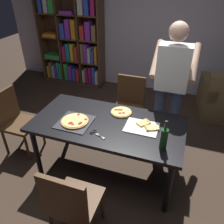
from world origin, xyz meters
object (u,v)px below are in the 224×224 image
object	(u,v)px
person_serving_pizza	(171,85)
wine_bottle	(164,138)
chair_left_end	(15,118)
dining_table	(108,128)
bookshelf	(73,41)
kitchen_scissors	(96,133)
chair_far_side	(129,102)
chair_near_camera	(71,203)
pepperoni_pizza_on_tray	(75,121)
second_pizza_plain	(121,112)

from	to	relation	value
person_serving_pizza	wine_bottle	xyz separation A→B (m)	(0.07, -0.93, -0.13)
person_serving_pizza	chair_left_end	bearing A→B (deg)	-160.07
dining_table	chair_left_end	xyz separation A→B (m)	(-1.34, 0.00, -0.16)
bookshelf	kitchen_scissors	xyz separation A→B (m)	(1.61, -2.61, -0.16)
bookshelf	wine_bottle	size ratio (longest dim) A/B	6.17
chair_far_side	chair_near_camera	bearing A→B (deg)	-90.00
chair_near_camera	chair_far_side	xyz separation A→B (m)	(0.00, 1.84, 0.00)
pepperoni_pizza_on_tray	wine_bottle	xyz separation A→B (m)	(1.00, -0.11, 0.10)
chair_left_end	wine_bottle	bearing A→B (deg)	-6.57
person_serving_pizza	kitchen_scissors	bearing A→B (deg)	-123.96
dining_table	chair_near_camera	distance (m)	0.93
dining_table	bookshelf	xyz separation A→B (m)	(-1.66, 2.37, 0.24)
chair_left_end	pepperoni_pizza_on_tray	size ratio (longest dim) A/B	2.43
bookshelf	pepperoni_pizza_on_tray	size ratio (longest dim) A/B	5.28
chair_near_camera	pepperoni_pizza_on_tray	world-z (taller)	chair_near_camera
chair_near_camera	bookshelf	distance (m)	3.71
kitchen_scissors	second_pizza_plain	world-z (taller)	second_pizza_plain
chair_near_camera	chair_left_end	distance (m)	1.63
chair_near_camera	wine_bottle	distance (m)	1.01
chair_left_end	second_pizza_plain	xyz separation A→B (m)	(1.43, 0.24, 0.25)
chair_left_end	wine_bottle	world-z (taller)	wine_bottle
kitchen_scissors	second_pizza_plain	distance (m)	0.50
dining_table	second_pizza_plain	distance (m)	0.27
pepperoni_pizza_on_tray	bookshelf	bearing A→B (deg)	117.77
chair_left_end	wine_bottle	distance (m)	2.04
dining_table	chair_near_camera	world-z (taller)	chair_near_camera
chair_far_side	chair_left_end	bearing A→B (deg)	-145.60
pepperoni_pizza_on_tray	kitchen_scissors	size ratio (longest dim) A/B	1.88
dining_table	person_serving_pizza	size ratio (longest dim) A/B	0.98
chair_left_end	person_serving_pizza	distance (m)	2.10
wine_bottle	person_serving_pizza	bearing A→B (deg)	94.08
chair_far_side	second_pizza_plain	bearing A→B (deg)	-82.81
dining_table	bookshelf	size ratio (longest dim) A/B	0.88
chair_near_camera	chair_far_side	bearing A→B (deg)	90.00
chair_left_end	kitchen_scissors	size ratio (longest dim) A/B	4.57
bookshelf	wine_bottle	xyz separation A→B (m)	(2.31, -2.60, -0.04)
chair_near_camera	bookshelf	xyz separation A→B (m)	(-1.66, 3.29, 0.40)
chair_near_camera	second_pizza_plain	bearing A→B (deg)	85.80
chair_far_side	person_serving_pizza	size ratio (longest dim) A/B	0.51
dining_table	chair_near_camera	xyz separation A→B (m)	(-0.00, -0.92, -0.16)
chair_far_side	wine_bottle	xyz separation A→B (m)	(0.65, -1.15, 0.36)
dining_table	second_pizza_plain	bearing A→B (deg)	70.61
chair_left_end	wine_bottle	size ratio (longest dim) A/B	2.85
dining_table	second_pizza_plain	size ratio (longest dim) A/B	6.83
chair_far_side	second_pizza_plain	size ratio (longest dim) A/B	3.59
pepperoni_pizza_on_tray	kitchen_scissors	bearing A→B (deg)	-20.98
chair_far_side	person_serving_pizza	xyz separation A→B (m)	(0.58, -0.22, 0.49)
wine_bottle	kitchen_scissors	bearing A→B (deg)	-179.31
chair_far_side	bookshelf	distance (m)	2.24
dining_table	chair_far_side	xyz separation A→B (m)	(0.00, 0.92, -0.16)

